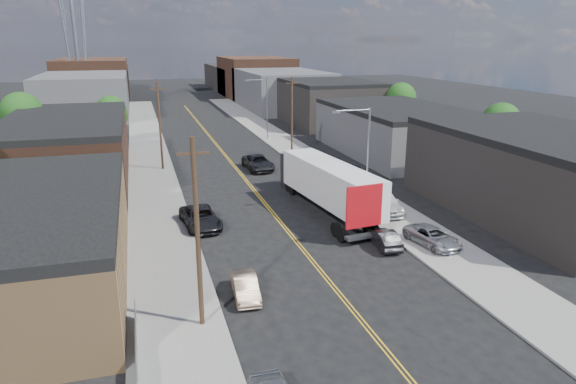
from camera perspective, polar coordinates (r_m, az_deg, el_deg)
ground at (r=76.12m, az=-8.18°, el=5.52°), size 260.00×260.00×0.00m
centerline at (r=61.64m, az=-6.09°, el=3.00°), size 0.32×120.00×0.01m
sidewalk_left at (r=60.71m, az=-14.94°, el=2.38°), size 5.00×140.00×0.15m
sidewalk_right at (r=63.94m, az=2.32°, el=3.64°), size 5.00×140.00×0.15m
warehouse_tan at (r=34.81m, az=-27.74°, el=-4.81°), size 12.00×22.00×5.60m
warehouse_brown at (r=59.50m, az=-23.35°, el=4.49°), size 12.00×26.00×6.60m
industrial_right_a at (r=48.32m, az=26.62°, el=1.86°), size 14.00×22.00×7.10m
industrial_right_b at (r=69.22m, az=12.00°, el=6.80°), size 14.00×24.00×6.10m
industrial_right_c at (r=92.58m, az=4.36°, el=9.96°), size 14.00×22.00×7.60m
skyline_left_a at (r=109.89m, az=-21.62°, el=10.01°), size 16.00×30.00×8.00m
skyline_right_a at (r=113.69m, az=-0.77°, el=11.32°), size 16.00×30.00×8.00m
skyline_left_b at (r=134.65m, az=-20.84°, el=11.52°), size 16.00×26.00×10.00m
skyline_right_b at (r=137.77m, az=-3.66°, el=12.62°), size 16.00×26.00×10.00m
skyline_left_c at (r=154.66m, az=-20.31°, el=11.53°), size 16.00×40.00×7.00m
skyline_right_c at (r=157.39m, az=-5.32°, el=12.53°), size 16.00×40.00×7.00m
streetlight_near at (r=43.97m, az=8.42°, el=4.53°), size 3.39×0.25×9.00m
streetlight_far at (r=76.74m, az=-2.64°, el=9.78°), size 3.39×0.25×9.00m
utility_pole_left_near at (r=25.82m, az=-10.03°, el=-4.61°), size 1.60×0.26×10.00m
utility_pole_left_far at (r=59.76m, az=-14.05°, el=7.19°), size 1.60×0.26×10.00m
utility_pole_right at (r=65.44m, az=0.43°, el=8.46°), size 1.60×0.26×10.00m
tree_left_mid at (r=70.83m, az=-27.40°, el=7.52°), size 5.10×5.04×8.37m
tree_left_far at (r=76.70m, az=-19.00°, el=8.33°), size 4.35×4.20×6.97m
tree_right_near at (r=65.14m, az=22.60°, el=6.93°), size 4.60×4.48×7.44m
tree_right_far at (r=84.94m, az=12.46°, el=9.97°), size 4.85×4.76×7.91m
semi_truck at (r=44.66m, az=3.95°, el=1.19°), size 4.44×17.36×4.48m
car_left_b at (r=30.26m, az=-4.76°, el=-10.46°), size 1.61×3.94×1.27m
car_left_c at (r=41.38m, az=-9.70°, el=-2.83°), size 3.15×5.86×1.56m
car_right_oncoming at (r=37.67m, az=10.63°, el=-5.06°), size 1.79×4.10×1.31m
car_right_lot_a at (r=38.35m, az=15.76°, el=-4.79°), size 2.91×4.96×1.30m
car_right_lot_b at (r=44.88m, az=10.54°, el=-1.07°), size 3.28×6.01×1.65m
car_right_lot_c at (r=54.80m, az=7.33°, el=2.24°), size 3.42×4.91×1.55m
car_ahead_truck at (r=59.04m, az=-3.35°, el=3.28°), size 2.95×6.00×1.64m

